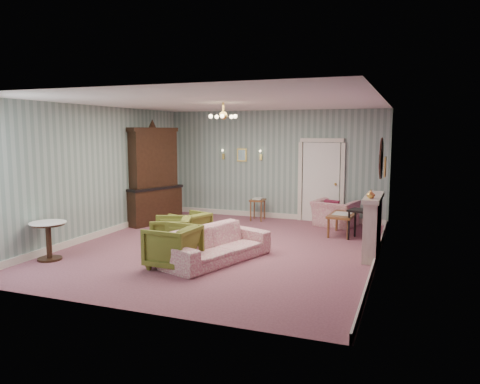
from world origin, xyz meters
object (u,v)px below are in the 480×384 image
at_px(sofa_chintz, 217,238).
at_px(coffee_table, 342,224).
at_px(fireplace, 373,226).
at_px(side_table_black, 360,225).
at_px(olive_chair_c, 191,225).
at_px(wingback_chair, 335,209).
at_px(olive_chair_b, 171,232).
at_px(olive_chair_a, 173,244).
at_px(pedestal_table, 49,241).
at_px(dresser, 153,173).

relative_size(sofa_chintz, coffee_table, 2.22).
xyz_separation_m(fireplace, side_table_black, (-0.36, 1.28, -0.25)).
distance_m(olive_chair_c, wingback_chair, 3.78).
xyz_separation_m(wingback_chair, fireplace, (1.10, -2.56, 0.15)).
bearing_deg(coffee_table, olive_chair_b, -138.24).
relative_size(olive_chair_a, coffee_table, 0.84).
distance_m(sofa_chintz, fireplace, 2.93).
bearing_deg(pedestal_table, olive_chair_a, 9.17).
height_order(olive_chair_b, fireplace, fireplace).
distance_m(fireplace, coffee_table, 1.82).
relative_size(fireplace, pedestal_table, 1.97).
bearing_deg(olive_chair_a, coffee_table, 150.06).
relative_size(olive_chair_a, wingback_chair, 0.82).
distance_m(sofa_chintz, coffee_table, 3.47).
xyz_separation_m(olive_chair_b, fireplace, (3.72, 1.01, 0.20)).
xyz_separation_m(sofa_chintz, pedestal_table, (-2.91, -1.00, -0.07)).
relative_size(fireplace, side_table_black, 2.10).
bearing_deg(olive_chair_b, fireplace, 84.40).
height_order(sofa_chintz, pedestal_table, sofa_chintz).
bearing_deg(fireplace, coffee_table, 116.06).
height_order(olive_chair_c, wingback_chair, wingback_chair).
bearing_deg(fireplace, olive_chair_c, -177.48).
xyz_separation_m(olive_chair_a, side_table_black, (2.79, 3.26, -0.07)).
relative_size(dresser, side_table_black, 3.88).
height_order(olive_chair_a, sofa_chintz, sofa_chintz).
relative_size(wingback_chair, pedestal_table, 1.39).
xyz_separation_m(dresser, side_table_black, (5.15, -0.02, -0.96)).
height_order(olive_chair_a, pedestal_table, olive_chair_a).
height_order(olive_chair_a, coffee_table, olive_chair_a).
xyz_separation_m(olive_chair_a, wingback_chair, (2.05, 4.53, 0.03)).
distance_m(olive_chair_c, side_table_black, 3.66).
distance_m(olive_chair_a, olive_chair_b, 1.12).
relative_size(side_table_black, pedestal_table, 0.94).
height_order(olive_chair_a, olive_chair_b, olive_chair_a).
distance_m(wingback_chair, fireplace, 2.79).
relative_size(olive_chair_b, wingback_chair, 0.76).
distance_m(olive_chair_b, wingback_chair, 4.43).
height_order(olive_chair_c, sofa_chintz, sofa_chintz).
bearing_deg(wingback_chair, pedestal_table, 63.62).
relative_size(olive_chair_a, side_table_black, 1.22).
relative_size(fireplace, coffee_table, 1.44).
bearing_deg(pedestal_table, side_table_black, 35.24).
bearing_deg(olive_chair_b, olive_chair_c, 159.45).
xyz_separation_m(olive_chair_a, dresser, (-2.35, 3.27, 0.89)).
height_order(dresser, fireplace, dresser).
xyz_separation_m(wingback_chair, side_table_black, (0.74, -1.27, -0.10)).
distance_m(coffee_table, side_table_black, 0.54).
distance_m(wingback_chair, side_table_black, 1.47).
bearing_deg(olive_chair_b, wingback_chair, 122.90).
relative_size(wingback_chair, dresser, 0.38).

